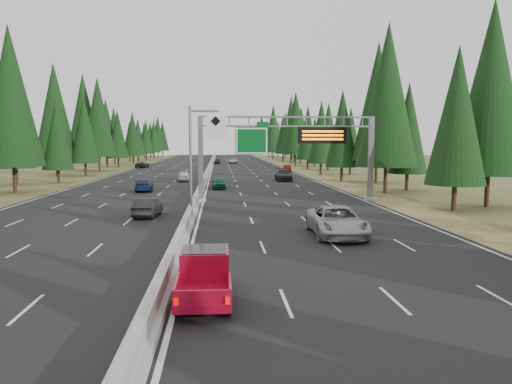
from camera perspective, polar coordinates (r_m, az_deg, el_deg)
road at (r=90.97m, az=-5.50°, el=2.23°), size 32.00×260.00×0.08m
shoulder_right at (r=92.30m, az=5.63°, el=2.27°), size 3.60×260.00×0.06m
shoulder_left at (r=93.09m, az=-16.53°, el=2.09°), size 3.60×260.00×0.06m
median_barrier at (r=90.95m, az=-5.50°, el=2.47°), size 0.70×260.00×0.85m
sign_gantry at (r=46.18m, az=4.37°, el=5.41°), size 16.75×0.98×7.80m
hov_sign_pole at (r=35.79m, az=-6.56°, el=4.44°), size 2.80×0.50×8.00m
tree_row_right at (r=84.73m, az=9.35°, el=7.96°), size 11.84×243.19×18.99m
tree_row_left at (r=77.08m, az=-22.66°, el=7.89°), size 11.81×240.58×18.67m
silver_minivan at (r=29.27m, az=9.22°, el=-3.31°), size 2.95×6.22×1.71m
red_pickup at (r=17.78m, az=-5.89°, el=-9.01°), size 1.77×4.97×1.62m
car_ahead_green at (r=58.61m, az=-4.28°, el=1.03°), size 1.73×3.92×1.31m
car_ahead_dkred at (r=91.98m, az=3.58°, el=2.71°), size 1.70×3.98×1.27m
car_ahead_dkgrey at (r=70.92m, az=3.16°, el=1.97°), size 2.53×5.68×1.62m
car_ahead_white at (r=129.34m, az=-2.66°, el=3.58°), size 2.30×4.80×1.32m
car_ahead_far at (r=126.38m, az=-4.47°, el=3.53°), size 1.65×4.04×1.38m
car_onc_near at (r=37.17m, az=-12.25°, el=-1.73°), size 1.78×4.26×1.37m
car_onc_blue at (r=56.72m, az=-12.68°, el=0.78°), size 2.39×4.91×1.38m
car_onc_white at (r=70.59m, az=-8.23°, el=1.83°), size 1.85×4.28×1.44m
car_onc_far at (r=110.17m, az=-12.87°, el=3.09°), size 2.57×5.09×1.38m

